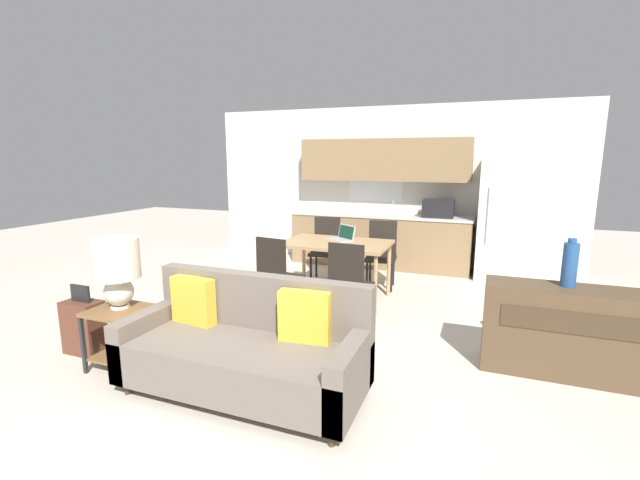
{
  "coord_description": "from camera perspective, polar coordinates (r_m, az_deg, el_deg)",
  "views": [
    {
      "loc": [
        1.65,
        -2.78,
        1.84
      ],
      "look_at": [
        -0.01,
        1.5,
        0.95
      ],
      "focal_mm": 24.0,
      "sensor_mm": 36.0,
      "label": 1
    }
  ],
  "objects": [
    {
      "name": "ground_plane",
      "position": [
        3.72,
        -8.72,
        -18.79
      ],
      "size": [
        20.0,
        20.0,
        0.0
      ],
      "primitive_type": "plane",
      "color": "beige"
    },
    {
      "name": "wall_back",
      "position": [
        7.61,
        8.67,
        7.15
      ],
      "size": [
        6.4,
        0.07,
        2.7
      ],
      "color": "silver",
      "rests_on": "ground_plane"
    },
    {
      "name": "kitchen_counter",
      "position": [
        7.36,
        8.2,
        3.06
      ],
      "size": [
        3.04,
        0.65,
        2.15
      ],
      "color": "#8E704C",
      "rests_on": "ground_plane"
    },
    {
      "name": "refrigerator",
      "position": [
        7.07,
        23.12,
        2.55
      ],
      "size": [
        0.69,
        0.74,
        1.83
      ],
      "color": "white",
      "rests_on": "ground_plane"
    },
    {
      "name": "dining_table",
      "position": [
        5.55,
        2.16,
        -0.98
      ],
      "size": [
        1.36,
        0.87,
        0.76
      ],
      "color": "tan",
      "rests_on": "ground_plane"
    },
    {
      "name": "couch",
      "position": [
        3.54,
        -9.68,
        -14.05
      ],
      "size": [
        1.91,
        0.8,
        0.89
      ],
      "color": "#3D2D1E",
      "rests_on": "ground_plane"
    },
    {
      "name": "side_table",
      "position": [
        4.22,
        -25.15,
        -10.58
      ],
      "size": [
        0.45,
        0.45,
        0.54
      ],
      "color": "brown",
      "rests_on": "ground_plane"
    },
    {
      "name": "table_lamp",
      "position": [
        4.09,
        -25.5,
        -3.15
      ],
      "size": [
        0.39,
        0.39,
        0.62
      ],
      "color": "silver",
      "rests_on": "side_table"
    },
    {
      "name": "credenza",
      "position": [
        4.25,
        29.81,
        -10.52
      ],
      "size": [
        1.3,
        0.42,
        0.77
      ],
      "color": "brown",
      "rests_on": "ground_plane"
    },
    {
      "name": "vase",
      "position": [
        4.14,
        30.35,
        -2.79
      ],
      "size": [
        0.12,
        0.12,
        0.41
      ],
      "color": "#234C84",
      "rests_on": "credenza"
    },
    {
      "name": "dining_chair_near_right",
      "position": [
        4.72,
        3.93,
        -5.42
      ],
      "size": [
        0.44,
        0.44,
        0.94
      ],
      "rotation": [
        0.0,
        0.0,
        3.1
      ],
      "color": "black",
      "rests_on": "ground_plane"
    },
    {
      "name": "dining_chair_far_left",
      "position": [
        6.48,
        0.76,
        -0.89
      ],
      "size": [
        0.47,
        0.47,
        0.94
      ],
      "rotation": [
        0.0,
        0.0,
        0.14
      ],
      "color": "black",
      "rests_on": "ground_plane"
    },
    {
      "name": "dining_chair_near_left",
      "position": [
        5.03,
        -5.73,
        -4.41
      ],
      "size": [
        0.48,
        0.48,
        0.94
      ],
      "rotation": [
        0.0,
        0.0,
        2.99
      ],
      "color": "black",
      "rests_on": "ground_plane"
    },
    {
      "name": "dining_chair_far_right",
      "position": [
        6.19,
        8.21,
        -1.55
      ],
      "size": [
        0.47,
        0.47,
        0.94
      ],
      "rotation": [
        0.0,
        0.0,
        0.12
      ],
      "color": "black",
      "rests_on": "ground_plane"
    },
    {
      "name": "laptop",
      "position": [
        5.66,
        3.02,
        0.48
      ],
      "size": [
        0.41,
        0.39,
        0.2
      ],
      "rotation": [
        0.0,
        0.0,
        -0.6
      ],
      "color": "#B7BABC",
      "rests_on": "dining_table"
    },
    {
      "name": "suitcase",
      "position": [
        4.71,
        -28.95,
        -10.04
      ],
      "size": [
        0.36,
        0.22,
        0.67
      ],
      "color": "brown",
      "rests_on": "ground_plane"
    }
  ]
}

